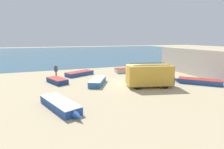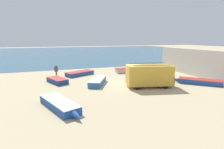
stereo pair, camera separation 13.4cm
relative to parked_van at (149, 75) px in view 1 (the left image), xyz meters
The scene contains 14 objects.
ground_plane 3.00m from the parked_van, 135.31° to the left, with size 200.00×200.00×0.00m, color tan.
sea_water 53.95m from the parked_van, 92.04° to the left, with size 120.00×80.00×0.01m, color #33607A.
harbor_wall 9.60m from the parked_van, 17.62° to the left, with size 0.50×14.72×3.70m, color #BCB7AD.
parked_van is the anchor object (origin of this frame).
fishing_rowboat_0 10.62m from the parked_van, 124.73° to the left, with size 4.79×3.13×0.55m.
fishing_rowboat_1 8.49m from the parked_van, 78.80° to the left, with size 5.21×2.01×0.67m.
fishing_rowboat_2 10.83m from the parked_van, 150.87° to the left, with size 2.48×3.75×0.57m.
fishing_rowboat_3 6.21m from the parked_van, ahead, with size 4.76×4.48×0.57m.
fishing_rowboat_4 10.04m from the parked_van, 161.96° to the right, with size 2.89×5.42×0.60m.
fishing_rowboat_5 5.88m from the parked_van, 148.51° to the left, with size 2.97×4.48×0.66m.
fisherman_0 12.32m from the parked_van, 139.33° to the left, with size 0.47×0.47×1.80m.
fisherman_1 5.24m from the parked_van, 45.25° to the left, with size 0.43×0.43×1.64m.
fisherman_2 3.99m from the parked_van, 41.45° to the left, with size 0.42×0.42×1.61m.
fisherman_3 8.01m from the parked_van, 42.25° to the left, with size 0.44×0.44×1.67m.
Camera 1 is at (-8.18, -17.89, 5.18)m, focal length 28.00 mm.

